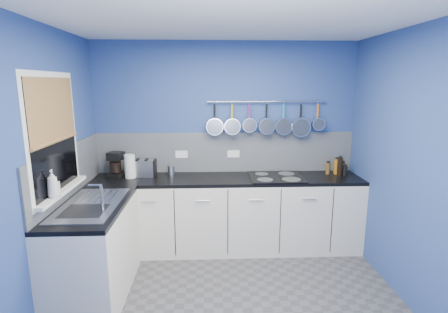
{
  "coord_description": "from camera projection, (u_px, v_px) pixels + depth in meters",
  "views": [
    {
      "loc": [
        -0.2,
        -2.81,
        2.0
      ],
      "look_at": [
        -0.05,
        0.75,
        1.25
      ],
      "focal_mm": 28.01,
      "sensor_mm": 36.0,
      "label": 1
    }
  ],
  "objects": [
    {
      "name": "worktop_left",
      "position": [
        91.0,
        207.0,
        3.23
      ],
      "size": [
        0.6,
        1.2,
        0.04
      ],
      "primitive_type": "cube",
      "color": "black",
      "rests_on": "cabinet_run_left"
    },
    {
      "name": "socket_right",
      "position": [
        233.0,
        154.0,
        4.39
      ],
      "size": [
        0.15,
        0.01,
        0.09
      ],
      "primitive_type": "cube",
      "color": "white",
      "rests_on": "backsplash_back"
    },
    {
      "name": "window_sill",
      "position": [
        62.0,
        191.0,
        3.19
      ],
      "size": [
        0.1,
        0.98,
        0.03
      ],
      "primitive_type": "cube",
      "color": "white",
      "rests_on": "wall_left"
    },
    {
      "name": "pan_2",
      "position": [
        249.0,
        117.0,
        4.26
      ],
      "size": [
        0.18,
        0.09,
        0.37
      ],
      "primitive_type": null,
      "color": "silver",
      "rests_on": "pot_rail"
    },
    {
      "name": "mixer_tap",
      "position": [
        102.0,
        197.0,
        3.03
      ],
      "size": [
        0.12,
        0.08,
        0.26
      ],
      "primitive_type": null,
      "color": "silver",
      "rests_on": "worktop_left"
    },
    {
      "name": "cabinet_run_back",
      "position": [
        227.0,
        215.0,
        4.26
      ],
      "size": [
        3.2,
        0.6,
        0.86
      ],
      "primitive_type": "cube",
      "color": "silver",
      "rests_on": "ground"
    },
    {
      "name": "backsplash_back",
      "position": [
        225.0,
        152.0,
        4.39
      ],
      "size": [
        3.2,
        0.02,
        0.5
      ],
      "primitive_type": "cube",
      "color": "gray",
      "rests_on": "wall_back"
    },
    {
      "name": "sink_unit",
      "position": [
        91.0,
        204.0,
        3.22
      ],
      "size": [
        0.5,
        0.95,
        0.01
      ],
      "primitive_type": "cube",
      "color": "silver",
      "rests_on": "worktop_left"
    },
    {
      "name": "pan_5",
      "position": [
        301.0,
        119.0,
        4.3
      ],
      "size": [
        0.24,
        0.08,
        0.43
      ],
      "primitive_type": null,
      "color": "silver",
      "rests_on": "pot_rail"
    },
    {
      "name": "paper_towel",
      "position": [
        130.0,
        166.0,
        4.12
      ],
      "size": [
        0.13,
        0.13,
        0.28
      ],
      "primitive_type": "cylinder",
      "rotation": [
        0.0,
        0.0,
        -0.01
      ],
      "color": "white",
      "rests_on": "worktop_back"
    },
    {
      "name": "condiment_1",
      "position": [
        337.0,
        166.0,
        4.3
      ],
      "size": [
        0.07,
        0.07,
        0.19
      ],
      "primitive_type": "cylinder",
      "color": "#8C5914",
      "rests_on": "worktop_back"
    },
    {
      "name": "toaster",
      "position": [
        142.0,
        168.0,
        4.22
      ],
      "size": [
        0.32,
        0.21,
        0.2
      ],
      "primitive_type": "cube",
      "rotation": [
        0.0,
        0.0,
        -0.12
      ],
      "color": "silver",
      "rests_on": "worktop_back"
    },
    {
      "name": "pan_4",
      "position": [
        284.0,
        118.0,
        4.28
      ],
      "size": [
        0.22,
        0.07,
        0.41
      ],
      "primitive_type": null,
      "color": "silver",
      "rests_on": "pot_rail"
    },
    {
      "name": "pan_1",
      "position": [
        232.0,
        118.0,
        4.26
      ],
      "size": [
        0.2,
        0.12,
        0.39
      ],
      "primitive_type": null,
      "color": "silver",
      "rests_on": "pot_rail"
    },
    {
      "name": "floor",
      "position": [
        233.0,
        309.0,
        3.17
      ],
      "size": [
        3.2,
        3.0,
        0.02
      ],
      "primitive_type": "cube",
      "color": "#47474C",
      "rests_on": "ground"
    },
    {
      "name": "coffee_maker",
      "position": [
        116.0,
        165.0,
        4.13
      ],
      "size": [
        0.22,
        0.23,
        0.3
      ],
      "primitive_type": null,
      "rotation": [
        0.0,
        0.0,
        -0.32
      ],
      "color": "black",
      "rests_on": "worktop_back"
    },
    {
      "name": "pot_rail",
      "position": [
        267.0,
        102.0,
        4.24
      ],
      "size": [
        1.45,
        0.02,
        0.02
      ],
      "primitive_type": "cylinder",
      "rotation": [
        0.0,
        1.57,
        0.0
      ],
      "color": "silver",
      "rests_on": "wall_back"
    },
    {
      "name": "bamboo_blind",
      "position": [
        53.0,
        110.0,
        3.03
      ],
      "size": [
        0.01,
        0.9,
        0.55
      ],
      "primitive_type": "cube",
      "color": "tan",
      "rests_on": "wall_left"
    },
    {
      "name": "canister",
      "position": [
        171.0,
        170.0,
        4.25
      ],
      "size": [
        0.09,
        0.09,
        0.12
      ],
      "primitive_type": "cylinder",
      "rotation": [
        0.0,
        0.0,
        -0.07
      ],
      "color": "silver",
      "rests_on": "worktop_back"
    },
    {
      "name": "soap_bottle_a",
      "position": [
        52.0,
        184.0,
        2.95
      ],
      "size": [
        0.11,
        0.11,
        0.24
      ],
      "primitive_type": "imported",
      "rotation": [
        0.0,
        0.0,
        0.23
      ],
      "color": "white",
      "rests_on": "window_sill"
    },
    {
      "name": "pan_0",
      "position": [
        215.0,
        119.0,
        4.25
      ],
      "size": [
        0.21,
        0.09,
        0.4
      ],
      "primitive_type": null,
      "color": "silver",
      "rests_on": "pot_rail"
    },
    {
      "name": "hob",
      "position": [
        276.0,
        177.0,
        4.15
      ],
      "size": [
        0.63,
        0.56,
        0.01
      ],
      "primitive_type": "cube",
      "color": "black",
      "rests_on": "worktop_back"
    },
    {
      "name": "condiment_0",
      "position": [
        342.0,
        168.0,
        4.34
      ],
      "size": [
        0.07,
        0.07,
        0.14
      ],
      "primitive_type": "cylinder",
      "color": "brown",
      "rests_on": "worktop_back"
    },
    {
      "name": "pan_6",
      "position": [
        318.0,
        116.0,
        4.3
      ],
      "size": [
        0.16,
        0.1,
        0.35
      ],
      "primitive_type": null,
      "color": "silver",
      "rests_on": "pot_rail"
    },
    {
      "name": "backsplash_left",
      "position": [
        70.0,
        171.0,
        3.46
      ],
      "size": [
        0.02,
        1.8,
        0.5
      ],
      "primitive_type": "cube",
      "color": "gray",
      "rests_on": "wall_left"
    },
    {
      "name": "soap_bottle_b",
      "position": [
        55.0,
        186.0,
        3.0
      ],
      "size": [
        0.1,
        0.1,
        0.17
      ],
      "primitive_type": "imported",
      "rotation": [
        0.0,
        0.0,
        0.37
      ],
      "color": "white",
      "rests_on": "window_sill"
    },
    {
      "name": "socket_left",
      "position": [
        182.0,
        154.0,
        4.36
      ],
      "size": [
        0.15,
        0.01,
        0.09
      ],
      "primitive_type": "cube",
      "color": "white",
      "rests_on": "backsplash_back"
    },
    {
      "name": "cabinet_run_left",
      "position": [
        95.0,
        252.0,
        3.32
      ],
      "size": [
        0.6,
        1.2,
        0.86
      ],
      "primitive_type": "cube",
      "color": "silver",
      "rests_on": "ground"
    },
    {
      "name": "wall_left",
      "position": [
        37.0,
        177.0,
        2.85
      ],
      "size": [
        0.02,
        3.0,
        2.5
      ],
      "primitive_type": "cube",
      "color": "navy",
      "rests_on": "ground"
    },
    {
      "name": "worktop_back",
      "position": [
        227.0,
        179.0,
        4.16
      ],
      "size": [
        3.2,
        0.6,
        0.04
      ],
      "primitive_type": "cube",
      "color": "black",
      "rests_on": "cabinet_run_back"
    },
    {
      "name": "wall_back",
      "position": [
        225.0,
        144.0,
        4.39
      ],
      "size": [
        3.2,
        0.02,
        2.5
      ],
      "primitive_type": "cube",
      "color": "navy",
      "rests_on": "ground"
    },
    {
      "name": "wall_front",
      "position": [
        259.0,
        269.0,
        1.44
      ],
      "size": [
        3.2,
        0.02,
        2.5
      ],
      "primitive_type": "cube",
      "color": "navy",
      "rests_on": "ground"
    },
    {
      "name": "window_frame",
      "position": [
        54.0,
        135.0,
        3.08
      ],
      "size": [
        0.01,
        1.0,
        1.1
      ],
      "primitive_type": "cube",
      "color": "white",
      "rests_on": "wall_left"
    },
    {
      "name": "ceiling",
      "position": [
        235.0,
        15.0,
        2.65
      ],
      "size": [
        3.2,
        3.0,
        0.02
      ],
      "primitive_type": "cube",
      "color": "white",
      "rests_on": "ground"
    },
    {
      "name": "window_glass",
      "position": [
        54.0,
        135.0,
        3.08
      ],
      "size": [
        0.01,
        0.9,
        1.0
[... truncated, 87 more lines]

